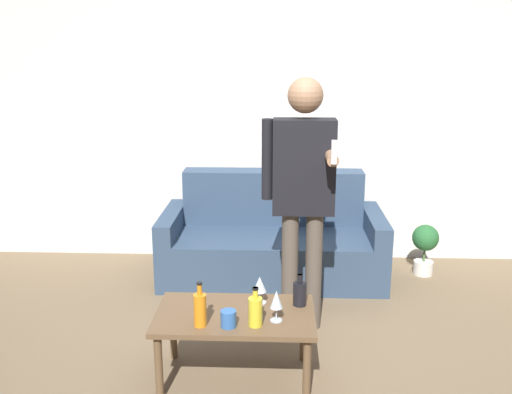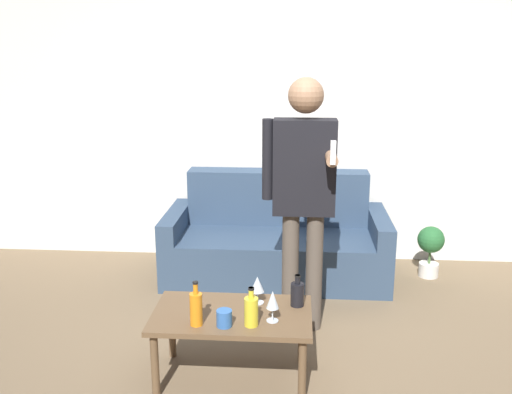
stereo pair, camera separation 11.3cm
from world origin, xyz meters
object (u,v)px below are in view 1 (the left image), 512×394
(coffee_table, at_px, (235,321))
(bottle_orange, at_px, (200,309))
(person_standing_front, at_px, (303,185))
(couch, at_px, (272,241))

(coffee_table, distance_m, bottle_orange, 0.28)
(bottle_orange, distance_m, person_standing_front, 1.11)
(bottle_orange, xyz_separation_m, person_standing_front, (0.57, 0.81, 0.50))
(couch, bearing_deg, person_standing_front, -77.83)
(bottle_orange, relative_size, person_standing_front, 0.15)
(coffee_table, bearing_deg, person_standing_front, 58.66)
(couch, xyz_separation_m, person_standing_front, (0.20, -0.94, 0.72))
(couch, distance_m, bottle_orange, 1.80)
(coffee_table, relative_size, person_standing_front, 0.53)
(couch, bearing_deg, coffee_table, -96.90)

